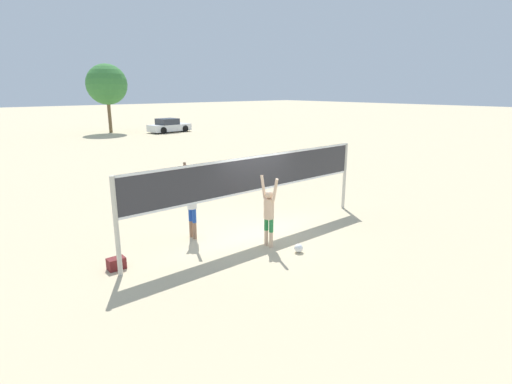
{
  "coord_description": "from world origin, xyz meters",
  "views": [
    {
      "loc": [
        -7.32,
        -8.58,
        4.24
      ],
      "look_at": [
        0.0,
        0.0,
        1.31
      ],
      "focal_mm": 28.0,
      "sensor_mm": 36.0,
      "label": 1
    }
  ],
  "objects_px": {
    "player_spiker": "(269,211)",
    "tree_left_cluster": "(107,84)",
    "volleyball": "(299,248)",
    "player_blocker": "(192,199)",
    "gear_bag": "(116,263)",
    "volleyball_net": "(256,179)",
    "parked_car_near": "(169,126)"
  },
  "relations": [
    {
      "from": "volleyball_net",
      "to": "volleyball",
      "type": "relative_size",
      "value": 35.72
    },
    {
      "from": "volleyball_net",
      "to": "player_blocker",
      "type": "distance_m",
      "value": 1.94
    },
    {
      "from": "player_spiker",
      "to": "player_blocker",
      "type": "xyz_separation_m",
      "value": [
        -1.25,
        1.91,
        0.14
      ]
    },
    {
      "from": "volleyball_net",
      "to": "player_blocker",
      "type": "xyz_separation_m",
      "value": [
        -1.59,
        0.97,
        -0.54
      ]
    },
    {
      "from": "volleyball_net",
      "to": "player_blocker",
      "type": "bearing_deg",
      "value": 148.6
    },
    {
      "from": "player_spiker",
      "to": "tree_left_cluster",
      "type": "distance_m",
      "value": 32.99
    },
    {
      "from": "gear_bag",
      "to": "tree_left_cluster",
      "type": "distance_m",
      "value": 32.98
    },
    {
      "from": "player_blocker",
      "to": "tree_left_cluster",
      "type": "relative_size",
      "value": 0.34
    },
    {
      "from": "player_blocker",
      "to": "tree_left_cluster",
      "type": "xyz_separation_m",
      "value": [
        9.08,
        29.94,
        3.44
      ]
    },
    {
      "from": "parked_car_near",
      "to": "tree_left_cluster",
      "type": "height_order",
      "value": "tree_left_cluster"
    },
    {
      "from": "player_spiker",
      "to": "tree_left_cluster",
      "type": "height_order",
      "value": "tree_left_cluster"
    },
    {
      "from": "player_spiker",
      "to": "tree_left_cluster",
      "type": "relative_size",
      "value": 0.3
    },
    {
      "from": "player_spiker",
      "to": "gear_bag",
      "type": "distance_m",
      "value": 4.1
    },
    {
      "from": "volleyball",
      "to": "tree_left_cluster",
      "type": "relative_size",
      "value": 0.04
    },
    {
      "from": "volleyball_net",
      "to": "gear_bag",
      "type": "xyz_separation_m",
      "value": [
        -4.12,
        0.37,
        -1.56
      ]
    },
    {
      "from": "volleyball_net",
      "to": "volleyball",
      "type": "bearing_deg",
      "value": -90.89
    },
    {
      "from": "volleyball",
      "to": "tree_left_cluster",
      "type": "height_order",
      "value": "tree_left_cluster"
    },
    {
      "from": "volleyball_net",
      "to": "player_spiker",
      "type": "xyz_separation_m",
      "value": [
        -0.34,
        -0.94,
        -0.68
      ]
    },
    {
      "from": "volleyball",
      "to": "volleyball_net",
      "type": "bearing_deg",
      "value": 89.11
    },
    {
      "from": "gear_bag",
      "to": "parked_car_near",
      "type": "relative_size",
      "value": 0.1
    },
    {
      "from": "player_spiker",
      "to": "volleyball",
      "type": "bearing_deg",
      "value": -159.82
    },
    {
      "from": "volleyball_net",
      "to": "parked_car_near",
      "type": "xyz_separation_m",
      "value": [
        12.07,
        27.54,
        -1.1
      ]
    },
    {
      "from": "gear_bag",
      "to": "volleyball",
      "type": "bearing_deg",
      "value": -27.77
    },
    {
      "from": "volleyball",
      "to": "tree_left_cluster",
      "type": "distance_m",
      "value": 33.85
    },
    {
      "from": "player_spiker",
      "to": "tree_left_cluster",
      "type": "xyz_separation_m",
      "value": [
        7.83,
        31.85,
        3.57
      ]
    },
    {
      "from": "gear_bag",
      "to": "parked_car_near",
      "type": "height_order",
      "value": "parked_car_near"
    },
    {
      "from": "player_blocker",
      "to": "gear_bag",
      "type": "height_order",
      "value": "player_blocker"
    },
    {
      "from": "volleyball",
      "to": "gear_bag",
      "type": "bearing_deg",
      "value": 152.23
    },
    {
      "from": "tree_left_cluster",
      "to": "gear_bag",
      "type": "bearing_deg",
      "value": -110.81
    },
    {
      "from": "volleyball",
      "to": "gear_bag",
      "type": "relative_size",
      "value": 0.58
    },
    {
      "from": "volleyball_net",
      "to": "player_spiker",
      "type": "bearing_deg",
      "value": -109.86
    },
    {
      "from": "player_blocker",
      "to": "tree_left_cluster",
      "type": "height_order",
      "value": "tree_left_cluster"
    }
  ]
}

